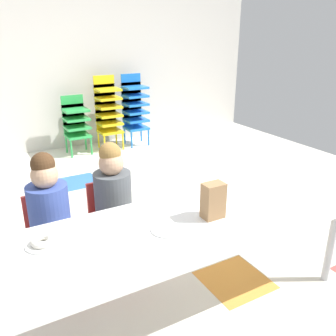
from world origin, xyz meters
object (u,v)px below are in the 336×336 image
Objects in this scene: seated_child_near_camera at (49,207)px; kid_chair_yellow_stack at (108,109)px; kid_chair_blue_stack at (134,106)px; craft_table at (177,230)px; kid_chair_green_stack at (76,121)px; seated_child_middle_seat at (112,193)px; donut_powdered_on_plate at (42,241)px; paper_plate_center_table at (167,230)px; paper_bag_brown at (213,201)px; paper_plate_near_edge at (43,244)px.

kid_chair_yellow_stack is at bearing 62.33° from seated_child_near_camera.
kid_chair_blue_stack reaches higher than seated_child_near_camera.
kid_chair_green_stack reaches higher than craft_table.
seated_child_middle_seat is 3.01m from kid_chair_blue_stack.
donut_powdered_on_plate is (-1.53, -3.13, 0.01)m from kid_chair_yellow_stack.
craft_table is at bearing -45.15° from seated_child_near_camera.
seated_child_middle_seat is at bearing 0.00° from seated_child_near_camera.
paper_plate_center_table is (-0.89, -3.32, -0.01)m from kid_chair_yellow_stack.
kid_chair_yellow_stack reaches higher than paper_bag_brown.
kid_chair_yellow_stack reaches higher than seated_child_near_camera.
kid_chair_blue_stack is 8.56× the size of donut_powdered_on_plate.
kid_chair_green_stack is 3.34m from paper_plate_center_table.
seated_child_near_camera is 0.88× the size of kid_chair_blue_stack.
kid_chair_blue_stack is 3.56m from paper_plate_center_table.
kid_chair_green_stack is 4.44× the size of paper_plate_near_edge.
kid_chair_blue_stack is (0.42, 0.00, 0.00)m from kid_chair_yellow_stack.
seated_child_middle_seat is at bearing 38.87° from paper_plate_near_edge.
craft_table is at bearing 23.53° from paper_plate_center_table.
seated_child_near_camera is 1.00× the size of seated_child_middle_seat.
kid_chair_yellow_stack is at bearing 75.04° from paper_plate_center_table.
craft_table is 2.10× the size of kid_chair_yellow_stack.
donut_powdered_on_plate is at bearing -116.02° from kid_chair_yellow_stack.
seated_child_near_camera is 3.02m from kid_chair_yellow_stack.
craft_table is 3.38m from kid_chair_yellow_stack.
kid_chair_blue_stack reaches higher than kid_chair_green_stack.
kid_chair_blue_stack is 5.78× the size of paper_plate_near_edge.
paper_bag_brown reaches higher than donut_powdered_on_plate.
kid_chair_yellow_stack is 1.00× the size of kid_chair_blue_stack.
kid_chair_yellow_stack is at bearing 63.98° from donut_powdered_on_plate.
kid_chair_blue_stack reaches higher than seated_child_middle_seat.
donut_powdered_on_plate is at bearing 168.17° from craft_table.
paper_plate_near_edge is 0.67m from paper_plate_center_table.
seated_child_middle_seat is 5.10× the size of paper_plate_center_table.
kid_chair_blue_stack is (1.82, 2.67, 0.02)m from seated_child_near_camera.
seated_child_near_camera is 0.88× the size of kid_chair_yellow_stack.
kid_chair_blue_stack is at bearing 62.71° from seated_child_middle_seat.
donut_powdered_on_plate is (-0.64, 0.19, 0.02)m from paper_plate_center_table.
paper_bag_brown is at bearing -37.61° from seated_child_near_camera.
seated_child_near_camera reaches higher than paper_plate_near_edge.
paper_plate_near_edge is 1.48× the size of donut_powdered_on_plate.
craft_table is 12.16× the size of paper_plate_center_table.
craft_table is 3.50m from kid_chair_blue_stack.
kid_chair_yellow_stack is 0.42m from kid_chair_blue_stack.
kid_chair_yellow_stack is 3.43m from paper_plate_center_table.
paper_plate_center_table is (0.08, -0.64, 0.01)m from seated_child_middle_seat.
craft_table is 0.74m from paper_plate_near_edge.
seated_child_middle_seat is 4.17× the size of paper_bag_brown.
paper_bag_brown is at bearing -58.42° from seated_child_middle_seat.
paper_plate_near_edge and paper_plate_center_table have the same top height.
craft_table is 2.38× the size of seated_child_middle_seat.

